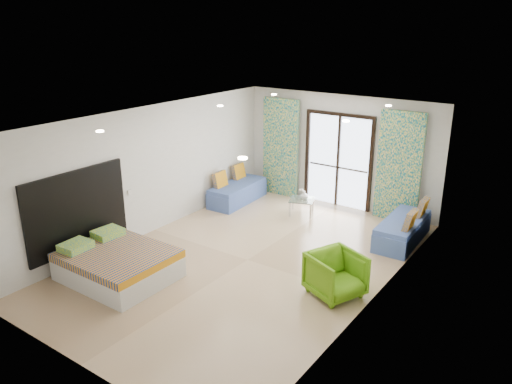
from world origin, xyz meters
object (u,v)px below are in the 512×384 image
Objects in this scene: daybed_left at (237,192)px; armchair at (336,273)px; daybed_right at (403,229)px; bed at (117,264)px; coffee_table at (302,201)px.

daybed_left is 4.84m from armchair.
daybed_left is at bearing 178.89° from daybed_right.
bed is at bearing -131.18° from daybed_right.
coffee_table is 0.89× the size of armchair.
bed is 5.67m from daybed_right.
armchair reaches higher than bed.
daybed_right reaches higher than armchair.
coffee_table is at bearing 62.56° from armchair.
coffee_table is (1.74, 0.20, 0.06)m from daybed_left.
daybed_left is at bearing -173.35° from coffee_table.
bed is at bearing -103.70° from coffee_table.
daybed_right reaches higher than coffee_table.
bed is 3.80m from armchair.
daybed_right reaches higher than daybed_left.
daybed_left is at bearing 98.42° from bed.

